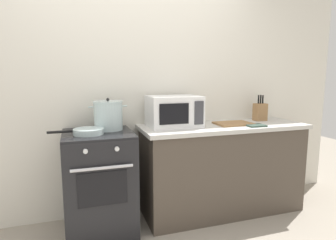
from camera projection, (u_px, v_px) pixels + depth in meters
back_wall at (157, 91)px, 3.00m from camera, size 4.40×0.10×2.50m
lower_cabinet_right at (222, 170)px, 2.98m from camera, size 1.64×0.56×0.88m
countertop_right at (224, 127)px, 2.91m from camera, size 1.70×0.60×0.04m
stove at (100, 183)px, 2.57m from camera, size 0.60×0.64×0.92m
stock_pot at (108, 115)px, 2.61m from camera, size 0.35×0.27×0.29m
frying_pan at (88, 131)px, 2.42m from camera, size 0.45×0.25×0.05m
microwave at (174, 111)px, 2.78m from camera, size 0.50×0.37×0.30m
cutting_board at (233, 124)px, 2.92m from camera, size 0.36×0.26×0.02m
knife_block at (260, 112)px, 3.17m from camera, size 0.13×0.10×0.28m
oven_mitt at (256, 125)px, 2.82m from camera, size 0.18×0.14×0.02m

